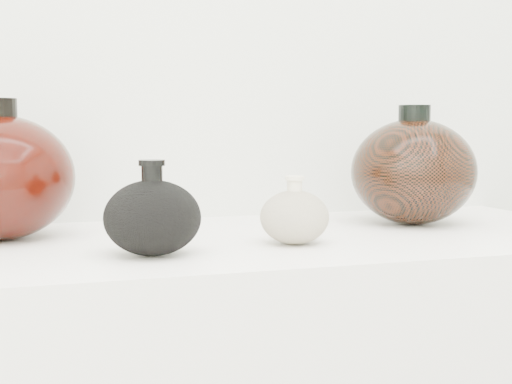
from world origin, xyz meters
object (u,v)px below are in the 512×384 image
object	(u,v)px
black_gourd_vase	(153,217)
right_round_pot	(413,171)
cream_gourd_vase	(294,217)
left_round_pot	(0,177)

from	to	relation	value
black_gourd_vase	right_round_pot	bearing A→B (deg)	18.25
black_gourd_vase	right_round_pot	distance (m)	0.51
black_gourd_vase	right_round_pot	xyz separation A→B (m)	(0.48, 0.16, 0.04)
cream_gourd_vase	left_round_pot	size ratio (longest dim) A/B	0.51
left_round_pot	cream_gourd_vase	bearing A→B (deg)	-22.87
black_gourd_vase	left_round_pot	bearing A→B (deg)	134.53
left_round_pot	right_round_pot	distance (m)	0.68
cream_gourd_vase	right_round_pot	xyz separation A→B (m)	(0.27, 0.13, 0.05)
cream_gourd_vase	right_round_pot	distance (m)	0.30
right_round_pot	cream_gourd_vase	bearing A→B (deg)	-154.06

